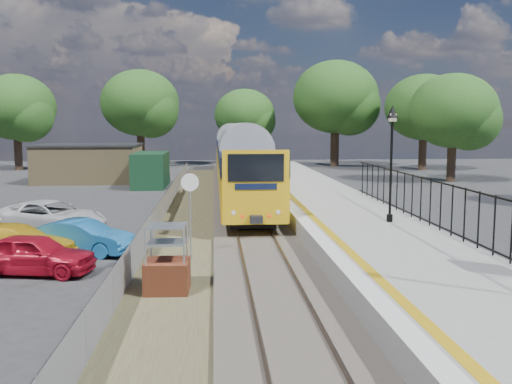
{
  "coord_description": "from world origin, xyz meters",
  "views": [
    {
      "loc": [
        -1.65,
        -15.95,
        4.77
      ],
      "look_at": [
        0.04,
        7.16,
        2.0
      ],
      "focal_mm": 40.0,
      "sensor_mm": 36.0,
      "label": 1
    }
  ],
  "objects": [
    {
      "name": "car_yellow",
      "position": [
        -8.66,
        4.39,
        0.63
      ],
      "size": [
        4.53,
        2.36,
        1.25
      ],
      "primitive_type": "imported",
      "rotation": [
        0.0,
        0.0,
        1.43
      ],
      "color": "gold",
      "rests_on": "ground"
    },
    {
      "name": "victorian_lamp_north",
      "position": [
        5.3,
        6.0,
        4.3
      ],
      "size": [
        0.44,
        0.44,
        4.6
      ],
      "color": "black",
      "rests_on": "platform"
    },
    {
      "name": "track_bed",
      "position": [
        -0.47,
        9.67,
        0.09
      ],
      "size": [
        5.9,
        80.0,
        0.29
      ],
      "color": "#473F38",
      "rests_on": "ground"
    },
    {
      "name": "brick_plinth",
      "position": [
        -3.0,
        -0.1,
        0.95
      ],
      "size": [
        1.27,
        1.27,
        1.98
      ],
      "rotation": [
        0.0,
        0.0,
        -0.04
      ],
      "color": "brown",
      "rests_on": "ground"
    },
    {
      "name": "platform",
      "position": [
        4.2,
        8.0,
        0.45
      ],
      "size": [
        5.0,
        70.0,
        0.9
      ],
      "primitive_type": "cube",
      "color": "gray",
      "rests_on": "ground"
    },
    {
      "name": "car_white",
      "position": [
        -8.86,
        9.28,
        0.71
      ],
      "size": [
        5.66,
        4.21,
        1.43
      ],
      "primitive_type": "imported",
      "rotation": [
        0.0,
        0.0,
        1.17
      ],
      "color": "silver",
      "rests_on": "ground"
    },
    {
      "name": "wire_fence",
      "position": [
        -4.2,
        12.0,
        0.6
      ],
      "size": [
        0.06,
        52.0,
        1.2
      ],
      "color": "#999EA3",
      "rests_on": "ground"
    },
    {
      "name": "outbuilding",
      "position": [
        -10.91,
        31.21,
        1.52
      ],
      "size": [
        10.8,
        10.1,
        3.12
      ],
      "color": "#907C51",
      "rests_on": "ground"
    },
    {
      "name": "train",
      "position": [
        0.0,
        27.1,
        2.34
      ],
      "size": [
        2.82,
        40.83,
        3.51
      ],
      "color": "gold",
      "rests_on": "ground"
    },
    {
      "name": "car_blue",
      "position": [
        -6.53,
        5.08,
        0.63
      ],
      "size": [
        4.08,
        2.53,
        1.27
      ],
      "primitive_type": "imported",
      "rotation": [
        0.0,
        0.0,
        1.24
      ],
      "color": "#1A60A1",
      "rests_on": "ground"
    },
    {
      "name": "palisade_fence",
      "position": [
        6.55,
        2.24,
        1.84
      ],
      "size": [
        0.12,
        26.0,
        2.0
      ],
      "color": "black",
      "rests_on": "platform"
    },
    {
      "name": "speed_sign",
      "position": [
        -2.5,
        3.73,
        2.13
      ],
      "size": [
        0.61,
        0.15,
        3.08
      ],
      "rotation": [
        0.0,
        0.0,
        0.19
      ],
      "color": "#999EA3",
      "rests_on": "ground"
    },
    {
      "name": "tree_line",
      "position": [
        1.4,
        42.0,
        6.61
      ],
      "size": [
        56.8,
        43.8,
        11.88
      ],
      "color": "#332319",
      "rests_on": "ground"
    },
    {
      "name": "car_red",
      "position": [
        -7.4,
        2.27,
        0.65
      ],
      "size": [
        4.05,
        2.2,
        1.31
      ],
      "primitive_type": "imported",
      "rotation": [
        0.0,
        0.0,
        1.39
      ],
      "color": "#B51025",
      "rests_on": "ground"
    },
    {
      "name": "ground",
      "position": [
        0.0,
        0.0,
        0.0
      ],
      "size": [
        120.0,
        120.0,
        0.0
      ],
      "primitive_type": "plane",
      "color": "#2D2D30",
      "rests_on": "ground"
    },
    {
      "name": "platform_edge",
      "position": [
        2.14,
        8.0,
        0.9
      ],
      "size": [
        0.9,
        70.0,
        0.01
      ],
      "color": "silver",
      "rests_on": "platform"
    }
  ]
}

